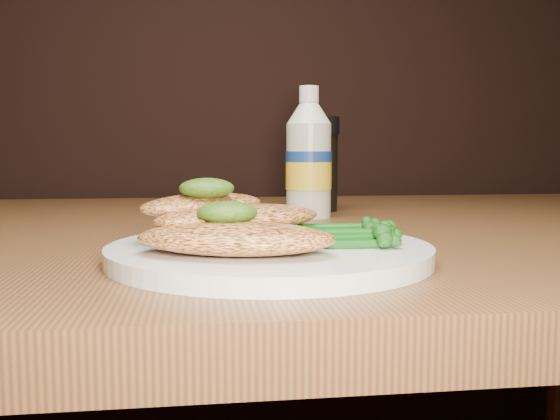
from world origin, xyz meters
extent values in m
cylinder|color=white|center=(-0.08, 0.82, 0.76)|extent=(0.25, 0.25, 0.01)
ellipsoid|color=#F8974F|center=(-0.11, 0.77, 0.77)|extent=(0.15, 0.11, 0.02)
ellipsoid|color=#F8974F|center=(-0.10, 0.82, 0.78)|extent=(0.15, 0.12, 0.02)
ellipsoid|color=#F8974F|center=(-0.13, 0.86, 0.79)|extent=(0.13, 0.13, 0.02)
ellipsoid|color=#123608|center=(-0.11, 0.79, 0.79)|extent=(0.05, 0.05, 0.02)
ellipsoid|color=#123608|center=(-0.13, 0.85, 0.80)|extent=(0.05, 0.05, 0.02)
camera|label=1|loc=(-0.14, 0.36, 0.83)|focal=39.31mm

